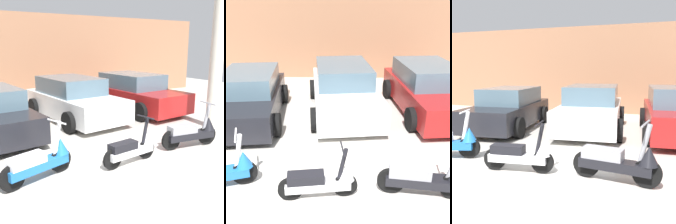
% 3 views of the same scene
% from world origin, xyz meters
% --- Properties ---
extents(ground_plane, '(28.00, 28.00, 0.00)m').
position_xyz_m(ground_plane, '(0.00, 0.00, 0.00)').
color(ground_plane, beige).
extents(wall_back, '(19.60, 0.12, 3.99)m').
position_xyz_m(wall_back, '(0.00, 8.61, 1.99)').
color(wall_back, '#9E6B4C').
rests_on(wall_back, ground_plane).
extents(scooter_front_left, '(1.52, 0.77, 1.10)m').
position_xyz_m(scooter_front_left, '(-1.74, 0.66, 0.39)').
color(scooter_front_left, black).
rests_on(scooter_front_left, ground_plane).
extents(scooter_front_right, '(1.44, 0.54, 1.01)m').
position_xyz_m(scooter_front_right, '(0.24, 0.44, 0.36)').
color(scooter_front_right, black).
rests_on(scooter_front_right, ground_plane).
extents(scooter_front_center, '(1.62, 0.60, 1.13)m').
position_xyz_m(scooter_front_center, '(2.15, 0.53, 0.40)').
color(scooter_front_center, black).
rests_on(scooter_front_center, ground_plane).
extents(car_rear_center, '(2.50, 4.53, 1.48)m').
position_xyz_m(car_rear_center, '(0.60, 4.69, 0.71)').
color(car_rear_center, white).
rests_on(car_rear_center, ground_plane).
extents(car_rear_right, '(2.45, 4.52, 1.48)m').
position_xyz_m(car_rear_right, '(3.26, 4.75, 0.71)').
color(car_rear_right, maroon).
rests_on(car_rear_right, ground_plane).
extents(support_column_side, '(0.40, 0.40, 3.99)m').
position_xyz_m(support_column_side, '(4.07, 1.55, 1.99)').
color(support_column_side, beige).
rests_on(support_column_side, ground_plane).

